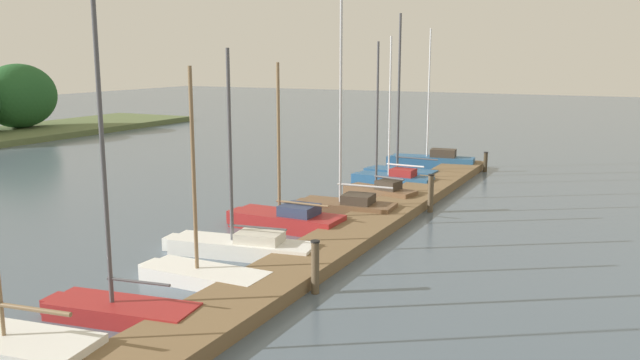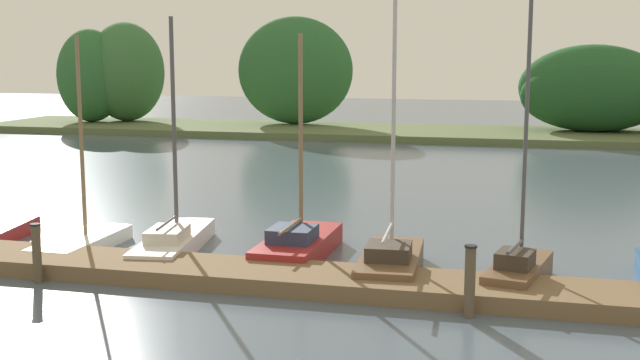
{
  "view_description": "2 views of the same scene",
  "coord_description": "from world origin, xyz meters",
  "px_view_note": "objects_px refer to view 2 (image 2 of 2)",
  "views": [
    {
      "loc": [
        -17.78,
        4.61,
        5.52
      ],
      "look_at": [
        0.4,
        13.55,
        1.65
      ],
      "focal_mm": 36.73,
      "sensor_mm": 36.0,
      "label": 1
    },
    {
      "loc": [
        5.24,
        -3.55,
        4.89
      ],
      "look_at": [
        0.91,
        13.61,
        2.06
      ],
      "focal_mm": 45.35,
      "sensor_mm": 36.0,
      "label": 2
    }
  ],
  "objects_px": {
    "mooring_piling_2": "(470,281)",
    "mooring_piling_1": "(37,253)",
    "sailboat_3": "(84,239)",
    "sailboat_6": "(391,257)",
    "sailboat_7": "(519,268)",
    "sailboat_4": "(175,239)",
    "sailboat_5": "(299,242)"
  },
  "relations": [
    {
      "from": "mooring_piling_2",
      "to": "mooring_piling_1",
      "type": "bearing_deg",
      "value": 179.68
    },
    {
      "from": "sailboat_3",
      "to": "sailboat_6",
      "type": "relative_size",
      "value": 0.63
    },
    {
      "from": "sailboat_6",
      "to": "mooring_piling_1",
      "type": "bearing_deg",
      "value": 105.53
    },
    {
      "from": "sailboat_7",
      "to": "mooring_piling_2",
      "type": "height_order",
      "value": "sailboat_7"
    },
    {
      "from": "mooring_piling_1",
      "to": "sailboat_3",
      "type": "bearing_deg",
      "value": 101.45
    },
    {
      "from": "sailboat_4",
      "to": "mooring_piling_2",
      "type": "height_order",
      "value": "sailboat_4"
    },
    {
      "from": "sailboat_5",
      "to": "sailboat_4",
      "type": "bearing_deg",
      "value": 95.75
    },
    {
      "from": "sailboat_3",
      "to": "mooring_piling_1",
      "type": "relative_size",
      "value": 4.1
    },
    {
      "from": "sailboat_7",
      "to": "mooring_piling_1",
      "type": "height_order",
      "value": "sailboat_7"
    },
    {
      "from": "sailboat_4",
      "to": "sailboat_3",
      "type": "bearing_deg",
      "value": 90.5
    },
    {
      "from": "sailboat_3",
      "to": "sailboat_7",
      "type": "height_order",
      "value": "sailboat_7"
    },
    {
      "from": "sailboat_7",
      "to": "mooring_piling_1",
      "type": "relative_size",
      "value": 4.68
    },
    {
      "from": "sailboat_6",
      "to": "sailboat_7",
      "type": "height_order",
      "value": "sailboat_6"
    },
    {
      "from": "sailboat_4",
      "to": "mooring_piling_1",
      "type": "relative_size",
      "value": 4.44
    },
    {
      "from": "sailboat_4",
      "to": "sailboat_5",
      "type": "xyz_separation_m",
      "value": [
        3.11,
        0.29,
        0.02
      ]
    },
    {
      "from": "sailboat_7",
      "to": "mooring_piling_2",
      "type": "bearing_deg",
      "value": 171.33
    },
    {
      "from": "sailboat_3",
      "to": "sailboat_5",
      "type": "height_order",
      "value": "sailboat_5"
    },
    {
      "from": "sailboat_6",
      "to": "sailboat_7",
      "type": "relative_size",
      "value": 1.39
    },
    {
      "from": "sailboat_6",
      "to": "sailboat_4",
      "type": "bearing_deg",
      "value": 78.64
    },
    {
      "from": "mooring_piling_2",
      "to": "sailboat_3",
      "type": "bearing_deg",
      "value": 163.13
    },
    {
      "from": "sailboat_7",
      "to": "sailboat_5",
      "type": "bearing_deg",
      "value": 88.3
    },
    {
      "from": "sailboat_4",
      "to": "sailboat_5",
      "type": "height_order",
      "value": "sailboat_4"
    },
    {
      "from": "mooring_piling_2",
      "to": "sailboat_6",
      "type": "bearing_deg",
      "value": 126.66
    },
    {
      "from": "sailboat_5",
      "to": "sailboat_7",
      "type": "height_order",
      "value": "sailboat_7"
    },
    {
      "from": "sailboat_3",
      "to": "mooring_piling_2",
      "type": "distance_m",
      "value": 10.12
    },
    {
      "from": "sailboat_6",
      "to": "sailboat_5",
      "type": "bearing_deg",
      "value": 62.82
    },
    {
      "from": "sailboat_4",
      "to": "mooring_piling_1",
      "type": "xyz_separation_m",
      "value": [
        -1.7,
        -3.24,
        0.33
      ]
    },
    {
      "from": "mooring_piling_1",
      "to": "mooring_piling_2",
      "type": "xyz_separation_m",
      "value": [
        9.09,
        -0.05,
        0.04
      ]
    },
    {
      "from": "sailboat_3",
      "to": "mooring_piling_2",
      "type": "height_order",
      "value": "sailboat_3"
    },
    {
      "from": "mooring_piling_2",
      "to": "sailboat_7",
      "type": "bearing_deg",
      "value": 69.15
    },
    {
      "from": "sailboat_4",
      "to": "sailboat_7",
      "type": "relative_size",
      "value": 0.95
    },
    {
      "from": "mooring_piling_2",
      "to": "sailboat_4",
      "type": "bearing_deg",
      "value": 155.97
    }
  ]
}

